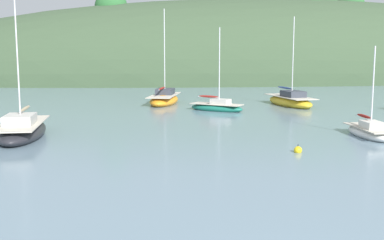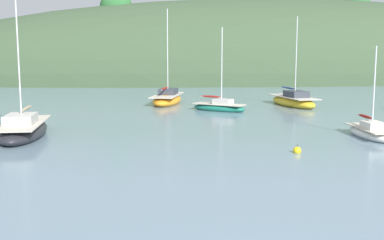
{
  "view_description": "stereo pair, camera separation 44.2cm",
  "coord_description": "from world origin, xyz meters",
  "px_view_note": "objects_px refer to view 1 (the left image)",
  "views": [
    {
      "loc": [
        -3.9,
        -8.78,
        5.39
      ],
      "look_at": [
        0.0,
        20.0,
        1.2
      ],
      "focal_mm": 44.5,
      "sensor_mm": 36.0,
      "label": 1
    },
    {
      "loc": [
        -3.46,
        -8.84,
        5.39
      ],
      "look_at": [
        0.0,
        20.0,
        1.2
      ],
      "focal_mm": 44.5,
      "sensor_mm": 36.0,
      "label": 2
    }
  ],
  "objects_px": {
    "sailboat_cream_ketch": "(217,107)",
    "sailboat_yellow_far": "(369,132)",
    "sailboat_red_portside": "(164,99)",
    "mooring_buoy_inner": "(298,150)",
    "sailboat_blue_center": "(22,130)",
    "sailboat_white_near": "(290,101)"
  },
  "relations": [
    {
      "from": "sailboat_cream_ketch",
      "to": "sailboat_yellow_far",
      "type": "xyz_separation_m",
      "value": [
        7.12,
        -14.6,
        -0.02
      ]
    },
    {
      "from": "sailboat_red_portside",
      "to": "mooring_buoy_inner",
      "type": "xyz_separation_m",
      "value": [
        5.28,
        -25.17,
        -0.34
      ]
    },
    {
      "from": "mooring_buoy_inner",
      "to": "sailboat_blue_center",
      "type": "bearing_deg",
      "value": 156.98
    },
    {
      "from": "sailboat_cream_ketch",
      "to": "sailboat_yellow_far",
      "type": "height_order",
      "value": "sailboat_cream_ketch"
    },
    {
      "from": "sailboat_blue_center",
      "to": "sailboat_cream_ketch",
      "type": "bearing_deg",
      "value": 38.94
    },
    {
      "from": "sailboat_white_near",
      "to": "sailboat_blue_center",
      "type": "xyz_separation_m",
      "value": [
        -22.88,
        -15.13,
        0.01
      ]
    },
    {
      "from": "sailboat_yellow_far",
      "to": "sailboat_red_portside",
      "type": "bearing_deg",
      "value": 118.41
    },
    {
      "from": "sailboat_cream_ketch",
      "to": "sailboat_blue_center",
      "type": "bearing_deg",
      "value": -141.06
    },
    {
      "from": "sailboat_cream_ketch",
      "to": "mooring_buoy_inner",
      "type": "relative_size",
      "value": 14.3
    },
    {
      "from": "sailboat_red_portside",
      "to": "sailboat_blue_center",
      "type": "height_order",
      "value": "sailboat_blue_center"
    },
    {
      "from": "sailboat_cream_ketch",
      "to": "sailboat_red_portside",
      "type": "height_order",
      "value": "sailboat_red_portside"
    },
    {
      "from": "sailboat_yellow_far",
      "to": "sailboat_cream_ketch",
      "type": "bearing_deg",
      "value": 116.0
    },
    {
      "from": "sailboat_blue_center",
      "to": "sailboat_white_near",
      "type": "bearing_deg",
      "value": 33.49
    },
    {
      "from": "sailboat_red_portside",
      "to": "mooring_buoy_inner",
      "type": "height_order",
      "value": "sailboat_red_portside"
    },
    {
      "from": "sailboat_red_portside",
      "to": "sailboat_yellow_far",
      "type": "height_order",
      "value": "sailboat_red_portside"
    },
    {
      "from": "sailboat_white_near",
      "to": "sailboat_yellow_far",
      "type": "xyz_separation_m",
      "value": [
        -1.0,
        -17.81,
        -0.13
      ]
    },
    {
      "from": "sailboat_cream_ketch",
      "to": "mooring_buoy_inner",
      "type": "height_order",
      "value": "sailboat_cream_ketch"
    },
    {
      "from": "mooring_buoy_inner",
      "to": "sailboat_white_near",
      "type": "bearing_deg",
      "value": 71.77
    },
    {
      "from": "sailboat_white_near",
      "to": "sailboat_red_portside",
      "type": "relative_size",
      "value": 0.91
    },
    {
      "from": "sailboat_red_portside",
      "to": "sailboat_cream_ketch",
      "type": "bearing_deg",
      "value": -56.62
    },
    {
      "from": "sailboat_white_near",
      "to": "sailboat_blue_center",
      "type": "bearing_deg",
      "value": -146.51
    },
    {
      "from": "sailboat_cream_ketch",
      "to": "sailboat_blue_center",
      "type": "distance_m",
      "value": 18.97
    }
  ]
}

